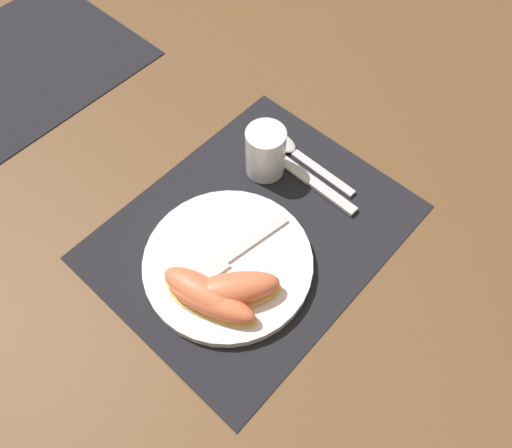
{
  "coord_description": "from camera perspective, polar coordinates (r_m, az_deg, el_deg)",
  "views": [
    {
      "loc": [
        -0.28,
        -0.26,
        0.65
      ],
      "look_at": [
        0.0,
        -0.0,
        0.02
      ],
      "focal_mm": 35.0,
      "sensor_mm": 36.0,
      "label": 1
    }
  ],
  "objects": [
    {
      "name": "citrus_wedge_2",
      "position": [
        0.67,
        -2.72,
        -7.54
      ],
      "size": [
        0.14,
        0.12,
        0.04
      ],
      "color": "#F7C656",
      "rests_on": "plate"
    },
    {
      "name": "juice_glass",
      "position": [
        0.79,
        1.08,
        8.01
      ],
      "size": [
        0.06,
        0.06,
        0.09
      ],
      "color": "silver",
      "rests_on": "placemat"
    },
    {
      "name": "knife",
      "position": [
        0.81,
        5.44,
        5.57
      ],
      "size": [
        0.02,
        0.22,
        0.01
      ],
      "color": "silver",
      "rests_on": "placemat"
    },
    {
      "name": "citrus_wedge_1",
      "position": [
        0.67,
        -5.08,
        -8.95
      ],
      "size": [
        0.08,
        0.14,
        0.04
      ],
      "color": "#F7C656",
      "rests_on": "plate"
    },
    {
      "name": "spoon",
      "position": [
        0.84,
        4.04,
        8.51
      ],
      "size": [
        0.04,
        0.19,
        0.01
      ],
      "color": "silver",
      "rests_on": "placemat"
    },
    {
      "name": "plate",
      "position": [
        0.72,
        -3.22,
        -4.48
      ],
      "size": [
        0.24,
        0.24,
        0.02
      ],
      "color": "white",
      "rests_on": "placemat"
    },
    {
      "name": "ground_plane",
      "position": [
        0.76,
        -0.36,
        -0.91
      ],
      "size": [
        3.0,
        3.0,
        0.0
      ],
      "primitive_type": "plane",
      "color": "brown"
    },
    {
      "name": "citrus_wedge_0",
      "position": [
        0.68,
        -6.37,
        -7.77
      ],
      "size": [
        0.07,
        0.13,
        0.04
      ],
      "color": "#F7C656",
      "rests_on": "plate"
    },
    {
      "name": "placemat",
      "position": [
        0.76,
        -0.36,
        -0.83
      ],
      "size": [
        0.45,
        0.36,
        0.0
      ],
      "color": "black",
      "rests_on": "ground_plane"
    },
    {
      "name": "placemat_far",
      "position": [
        1.09,
        -26.08,
        15.6
      ],
      "size": [
        0.45,
        0.36,
        0.0
      ],
      "color": "black",
      "rests_on": "ground_plane"
    },
    {
      "name": "fork",
      "position": [
        0.71,
        -3.07,
        -3.78
      ],
      "size": [
        0.18,
        0.05,
        0.0
      ],
      "color": "silver",
      "rests_on": "plate"
    }
  ]
}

